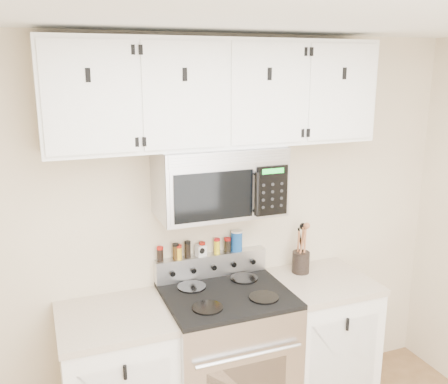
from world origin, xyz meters
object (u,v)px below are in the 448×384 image
Objects in this scene: range at (227,359)px; salt_canister at (237,241)px; microwave at (219,181)px; utensil_crock at (301,260)px.

salt_canister reaches higher than range.
salt_canister is (0.18, 0.28, 0.68)m from range.
microwave reaches higher than utensil_crock.
utensil_crock is (0.61, 0.04, -0.62)m from microwave.
utensil_crock is 2.47× the size of salt_canister.
microwave is (0.00, 0.13, 1.14)m from range.
range is 1.15m from microwave.
salt_canister is at bearing 40.60° from microwave.
range is 0.82m from utensil_crock.
salt_canister is at bearing 165.42° from utensil_crock.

